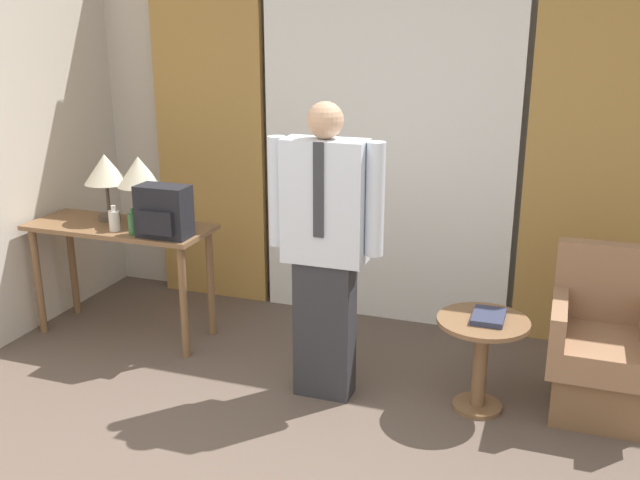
{
  "coord_description": "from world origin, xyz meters",
  "views": [
    {
      "loc": [
        1.16,
        -1.86,
        2.08
      ],
      "look_at": [
        -0.01,
        1.48,
        0.97
      ],
      "focal_mm": 40.0,
      "sensor_mm": 36.0,
      "label": 1
    }
  ],
  "objects_px": {
    "side_table": "(481,348)",
    "book": "(489,316)",
    "desk": "(121,244)",
    "bottle_by_lamp": "(114,220)",
    "backpack": "(164,212)",
    "table_lamp_left": "(105,171)",
    "bottle_near_edge": "(133,224)",
    "table_lamp_right": "(139,174)",
    "armchair": "(599,352)",
    "person": "(325,244)"
  },
  "relations": [
    {
      "from": "side_table",
      "to": "book",
      "type": "bearing_deg",
      "value": 28.23
    },
    {
      "from": "desk",
      "to": "bottle_by_lamp",
      "type": "relative_size",
      "value": 7.47
    },
    {
      "from": "bottle_by_lamp",
      "to": "backpack",
      "type": "height_order",
      "value": "backpack"
    },
    {
      "from": "table_lamp_left",
      "to": "bottle_near_edge",
      "type": "relative_size",
      "value": 2.65
    },
    {
      "from": "table_lamp_right",
      "to": "armchair",
      "type": "relative_size",
      "value": 0.5
    },
    {
      "from": "backpack",
      "to": "side_table",
      "type": "xyz_separation_m",
      "value": [
        1.98,
        -0.08,
        -0.57
      ]
    },
    {
      "from": "table_lamp_left",
      "to": "book",
      "type": "height_order",
      "value": "table_lamp_left"
    },
    {
      "from": "table_lamp_left",
      "to": "person",
      "type": "distance_m",
      "value": 1.74
    },
    {
      "from": "person",
      "to": "desk",
      "type": "bearing_deg",
      "value": 168.06
    },
    {
      "from": "bottle_near_edge",
      "to": "bottle_by_lamp",
      "type": "relative_size",
      "value": 1.03
    },
    {
      "from": "table_lamp_right",
      "to": "side_table",
      "type": "relative_size",
      "value": 0.84
    },
    {
      "from": "bottle_by_lamp",
      "to": "person",
      "type": "xyz_separation_m",
      "value": [
        1.5,
        -0.21,
        0.06
      ]
    },
    {
      "from": "table_lamp_left",
      "to": "backpack",
      "type": "bearing_deg",
      "value": -20.74
    },
    {
      "from": "bottle_near_edge",
      "to": "desk",
      "type": "bearing_deg",
      "value": 144.72
    },
    {
      "from": "table_lamp_left",
      "to": "table_lamp_right",
      "type": "distance_m",
      "value": 0.26
    },
    {
      "from": "table_lamp_left",
      "to": "person",
      "type": "height_order",
      "value": "person"
    },
    {
      "from": "desk",
      "to": "person",
      "type": "bearing_deg",
      "value": -11.94
    },
    {
      "from": "desk",
      "to": "person",
      "type": "height_order",
      "value": "person"
    },
    {
      "from": "desk",
      "to": "bottle_by_lamp",
      "type": "bearing_deg",
      "value": -66.94
    },
    {
      "from": "desk",
      "to": "armchair",
      "type": "xyz_separation_m",
      "value": [
        3.01,
        0.0,
        -0.31
      ]
    },
    {
      "from": "backpack",
      "to": "side_table",
      "type": "height_order",
      "value": "backpack"
    },
    {
      "from": "desk",
      "to": "bottle_by_lamp",
      "type": "xyz_separation_m",
      "value": [
        0.05,
        -0.12,
        0.2
      ]
    },
    {
      "from": "desk",
      "to": "side_table",
      "type": "relative_size",
      "value": 2.31
    },
    {
      "from": "table_lamp_left",
      "to": "bottle_by_lamp",
      "type": "xyz_separation_m",
      "value": [
        0.18,
        -0.2,
        -0.27
      ]
    },
    {
      "from": "desk",
      "to": "table_lamp_left",
      "type": "xyz_separation_m",
      "value": [
        -0.13,
        0.08,
        0.46
      ]
    },
    {
      "from": "bottle_by_lamp",
      "to": "side_table",
      "type": "height_order",
      "value": "bottle_by_lamp"
    },
    {
      "from": "armchair",
      "to": "book",
      "type": "bearing_deg",
      "value": -161.25
    },
    {
      "from": "bottle_near_edge",
      "to": "backpack",
      "type": "distance_m",
      "value": 0.23
    },
    {
      "from": "bottle_near_edge",
      "to": "side_table",
      "type": "distance_m",
      "value": 2.25
    },
    {
      "from": "person",
      "to": "bottle_near_edge",
      "type": "bearing_deg",
      "value": 172.4
    },
    {
      "from": "table_lamp_left",
      "to": "side_table",
      "type": "bearing_deg",
      "value": -6.47
    },
    {
      "from": "person",
      "to": "armchair",
      "type": "xyz_separation_m",
      "value": [
        1.47,
        0.33,
        -0.57
      ]
    },
    {
      "from": "bottle_near_edge",
      "to": "armchair",
      "type": "relative_size",
      "value": 0.19
    },
    {
      "from": "bottle_near_edge",
      "to": "person",
      "type": "xyz_separation_m",
      "value": [
        1.34,
        -0.18,
        0.06
      ]
    },
    {
      "from": "table_lamp_right",
      "to": "book",
      "type": "relative_size",
      "value": 1.88
    },
    {
      "from": "desk",
      "to": "table_lamp_right",
      "type": "bearing_deg",
      "value": 31.9
    },
    {
      "from": "backpack",
      "to": "book",
      "type": "distance_m",
      "value": 2.04
    },
    {
      "from": "bottle_by_lamp",
      "to": "table_lamp_right",
      "type": "bearing_deg",
      "value": 68.24
    },
    {
      "from": "table_lamp_right",
      "to": "backpack",
      "type": "height_order",
      "value": "table_lamp_right"
    },
    {
      "from": "person",
      "to": "book",
      "type": "relative_size",
      "value": 6.99
    },
    {
      "from": "table_lamp_right",
      "to": "bottle_by_lamp",
      "type": "bearing_deg",
      "value": -111.76
    },
    {
      "from": "side_table",
      "to": "table_lamp_left",
      "type": "bearing_deg",
      "value": 173.53
    },
    {
      "from": "bottle_by_lamp",
      "to": "person",
      "type": "height_order",
      "value": "person"
    },
    {
      "from": "table_lamp_left",
      "to": "bottle_near_edge",
      "type": "distance_m",
      "value": 0.49
    },
    {
      "from": "backpack",
      "to": "person",
      "type": "xyz_separation_m",
      "value": [
        1.12,
        -0.2,
        -0.03
      ]
    },
    {
      "from": "bottle_by_lamp",
      "to": "desk",
      "type": "bearing_deg",
      "value": 113.06
    },
    {
      "from": "bottle_by_lamp",
      "to": "side_table",
      "type": "distance_m",
      "value": 2.41
    },
    {
      "from": "desk",
      "to": "table_lamp_right",
      "type": "relative_size",
      "value": 2.75
    },
    {
      "from": "desk",
      "to": "table_lamp_right",
      "type": "distance_m",
      "value": 0.49
    },
    {
      "from": "bottle_near_edge",
      "to": "bottle_by_lamp",
      "type": "distance_m",
      "value": 0.16
    }
  ]
}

